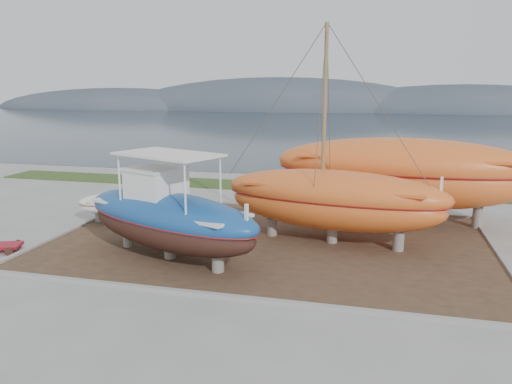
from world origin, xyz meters
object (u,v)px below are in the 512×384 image
(white_dinghy, at_px, (127,207))
(orange_bare_hull, at_px, (401,182))
(blue_caique, at_px, (168,207))
(orange_sailboat, at_px, (335,137))
(red_trailer, at_px, (2,248))

(white_dinghy, bearing_deg, orange_bare_hull, -11.18)
(blue_caique, distance_m, orange_sailboat, 7.18)
(red_trailer, bearing_deg, white_dinghy, 44.05)
(white_dinghy, height_order, red_trailer, white_dinghy)
(blue_caique, distance_m, red_trailer, 7.20)
(orange_sailboat, distance_m, red_trailer, 14.09)
(orange_sailboat, distance_m, orange_bare_hull, 5.52)
(orange_bare_hull, bearing_deg, orange_sailboat, -122.72)
(white_dinghy, xyz_separation_m, orange_sailboat, (10.07, -1.14, 3.75))
(blue_caique, xyz_separation_m, orange_bare_hull, (8.65, 7.50, -0.04))
(white_dinghy, distance_m, orange_sailboat, 10.81)
(orange_sailboat, height_order, red_trailer, orange_sailboat)
(orange_bare_hull, height_order, red_trailer, orange_bare_hull)
(blue_caique, height_order, orange_bare_hull, blue_caique)
(white_dinghy, bearing_deg, orange_sailboat, -30.38)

